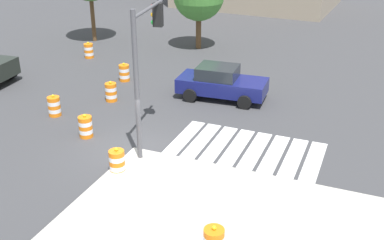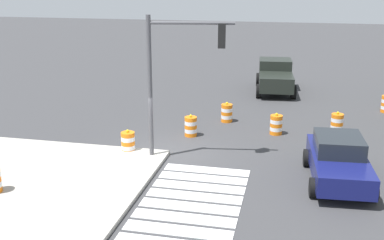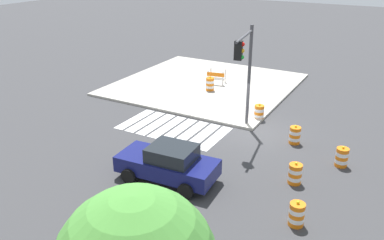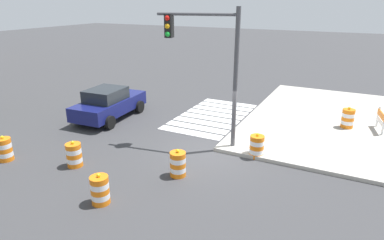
% 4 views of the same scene
% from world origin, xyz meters
% --- Properties ---
extents(ground_plane, '(120.00, 120.00, 0.00)m').
position_xyz_m(ground_plane, '(0.00, 0.00, 0.00)').
color(ground_plane, '#38383A').
extents(sidewalk_corner, '(12.00, 12.00, 0.15)m').
position_xyz_m(sidewalk_corner, '(6.00, -6.00, 0.07)').
color(sidewalk_corner, '#ADA89E').
rests_on(sidewalk_corner, ground).
extents(crosswalk_stripes, '(5.85, 3.20, 0.02)m').
position_xyz_m(crosswalk_stripes, '(4.00, 1.80, 0.01)').
color(crosswalk_stripes, silver).
rests_on(crosswalk_stripes, ground).
extents(sports_car, '(4.41, 2.35, 1.63)m').
position_xyz_m(sports_car, '(1.32, 6.49, 0.81)').
color(sports_car, navy).
rests_on(sports_car, ground).
extents(traffic_barrel_near_corner, '(0.56, 0.56, 1.02)m').
position_xyz_m(traffic_barrel_near_corner, '(0.28, -1.71, 0.45)').
color(traffic_barrel_near_corner, orange).
rests_on(traffic_barrel_near_corner, ground).
extents(traffic_barrel_crosswalk_end, '(0.56, 0.56, 1.02)m').
position_xyz_m(traffic_barrel_crosswalk_end, '(-4.95, 1.61, 0.45)').
color(traffic_barrel_crosswalk_end, orange).
rests_on(traffic_barrel_crosswalk_end, ground).
extents(traffic_barrel_median_near, '(0.56, 0.56, 1.02)m').
position_xyz_m(traffic_barrel_median_near, '(-3.50, 4.12, 0.45)').
color(traffic_barrel_median_near, orange).
rests_on(traffic_barrel_median_near, ground).
extents(traffic_barrel_median_far, '(0.56, 0.56, 1.02)m').
position_xyz_m(traffic_barrel_median_far, '(-4.35, 6.88, 0.45)').
color(traffic_barrel_median_far, orange).
rests_on(traffic_barrel_median_far, ground).
extents(traffic_barrel_lane_center, '(0.56, 0.56, 1.02)m').
position_xyz_m(traffic_barrel_lane_center, '(-2.41, 0.33, 0.45)').
color(traffic_barrel_lane_center, orange).
rests_on(traffic_barrel_lane_center, ground).
extents(traffic_barrel_on_sidewalk, '(0.56, 0.56, 1.02)m').
position_xyz_m(traffic_barrel_on_sidewalk, '(5.00, -4.71, 0.60)').
color(traffic_barrel_on_sidewalk, orange).
rests_on(traffic_barrel_on_sidewalk, sidewalk_corner).
extents(construction_barricade, '(1.36, 0.99, 1.00)m').
position_xyz_m(construction_barricade, '(5.28, -6.23, 0.72)').
color(construction_barricade, silver).
rests_on(construction_barricade, sidewalk_corner).
extents(traffic_light_pole, '(0.80, 3.26, 5.50)m').
position_xyz_m(traffic_light_pole, '(0.41, 0.52, 3.91)').
color(traffic_light_pole, '#4C4C51').
rests_on(traffic_light_pole, sidewalk_corner).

